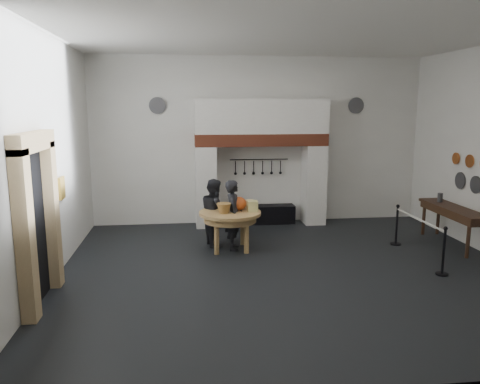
{
  "coord_description": "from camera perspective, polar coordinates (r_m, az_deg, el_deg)",
  "views": [
    {
      "loc": [
        -2.04,
        -8.64,
        3.21
      ],
      "look_at": [
        -0.84,
        1.28,
        1.35
      ],
      "focal_mm": 35.0,
      "sensor_mm": 36.0,
      "label": 1
    }
  ],
  "objects": [
    {
      "name": "utensil_rail",
      "position": [
        12.81,
        2.34,
        3.99
      ],
      "size": [
        1.6,
        0.02,
        0.02
      ],
      "primitive_type": "cylinder",
      "rotation": [
        0.0,
        1.57,
        0.0
      ],
      "color": "black",
      "rests_on": "wall_back"
    },
    {
      "name": "work_table",
      "position": [
        10.44,
        -1.22,
        -2.58
      ],
      "size": [
        1.42,
        1.42,
        0.07
      ],
      "primitive_type": "cylinder",
      "rotation": [
        0.0,
        0.0,
        -0.03
      ],
      "color": "tan",
      "rests_on": "floor"
    },
    {
      "name": "copper_pan_c",
      "position": [
        11.94,
        26.2,
        3.41
      ],
      "size": [
        0.03,
        0.3,
        0.3
      ],
      "primitive_type": "cylinder",
      "rotation": [
        0.0,
        1.57,
        0.0
      ],
      "color": "#C6662D",
      "rests_on": "wall_right"
    },
    {
      "name": "chimney_pier_left",
      "position": [
        12.49,
        -4.18,
        0.67
      ],
      "size": [
        0.55,
        0.7,
        2.15
      ],
      "primitive_type": "cube",
      "color": "silver",
      "rests_on": "floor"
    },
    {
      "name": "barrier_post_near",
      "position": [
        9.78,
        23.58,
        -6.76
      ],
      "size": [
        0.05,
        0.05,
        0.9
      ],
      "primitive_type": "cylinder",
      "color": "black",
      "rests_on": "floor"
    },
    {
      "name": "bread_loaf",
      "position": [
        10.75,
        -1.94,
        -1.65
      ],
      "size": [
        0.31,
        0.18,
        0.13
      ],
      "primitive_type": "ellipsoid",
      "color": "brown",
      "rests_on": "work_table"
    },
    {
      "name": "door_jamb_near",
      "position": [
        7.57,
        -24.74,
        -5.06
      ],
      "size": [
        0.22,
        0.3,
        2.6
      ],
      "primitive_type": "cube",
      "color": "tan",
      "rests_on": "floor"
    },
    {
      "name": "door_jamb_far",
      "position": [
        8.87,
        -22.02,
        -2.67
      ],
      "size": [
        0.22,
        0.3,
        2.6
      ],
      "primitive_type": "cube",
      "color": "tan",
      "rests_on": "floor"
    },
    {
      "name": "pewter_plate_mid",
      "position": [
        11.76,
        26.79,
        0.8
      ],
      "size": [
        0.03,
        0.4,
        0.4
      ],
      "primitive_type": "cylinder",
      "rotation": [
        0.0,
        1.57,
        0.0
      ],
      "color": "#4C4C51",
      "rests_on": "wall_right"
    },
    {
      "name": "wall_left",
      "position": [
        9.04,
        -22.68,
        3.63
      ],
      "size": [
        0.02,
        8.0,
        4.5
      ],
      "primitive_type": "cube",
      "color": "silver",
      "rests_on": "floor"
    },
    {
      "name": "door_lintel",
      "position": [
        8.01,
        -23.97,
        5.64
      ],
      "size": [
        0.22,
        1.7,
        0.3
      ],
      "primitive_type": "cube",
      "color": "tan",
      "rests_on": "door_jamb_near"
    },
    {
      "name": "pewter_plate_back_left",
      "position": [
        12.62,
        -10.04,
        10.34
      ],
      "size": [
        0.44,
        0.03,
        0.44
      ],
      "primitive_type": "cylinder",
      "rotation": [
        1.57,
        0.0,
        0.0
      ],
      "color": "#4C4C51",
      "rests_on": "wall_back"
    },
    {
      "name": "copper_pan_d",
      "position": [
        12.4,
        24.83,
        3.74
      ],
      "size": [
        0.03,
        0.28,
        0.28
      ],
      "primitive_type": "cylinder",
      "rotation": [
        0.0,
        1.57,
        0.0
      ],
      "color": "#C6662D",
      "rests_on": "wall_right"
    },
    {
      "name": "pewter_jug",
      "position": [
        12.3,
        23.2,
        -0.62
      ],
      "size": [
        0.12,
        0.12,
        0.22
      ],
      "primitive_type": "cylinder",
      "color": "#49494E",
      "rests_on": "side_table"
    },
    {
      "name": "wall_back",
      "position": [
        12.84,
        2.3,
        6.25
      ],
      "size": [
        9.0,
        0.02,
        4.5
      ],
      "primitive_type": "cube",
      "color": "silver",
      "rests_on": "floor"
    },
    {
      "name": "chimney_pier_right",
      "position": [
        12.96,
        8.96,
        0.93
      ],
      "size": [
        0.55,
        0.7,
        2.15
      ],
      "primitive_type": "cube",
      "color": "silver",
      "rests_on": "floor"
    },
    {
      "name": "visitor_far",
      "position": [
        10.84,
        -3.12,
        -2.45
      ],
      "size": [
        0.73,
        0.86,
        1.55
      ],
      "primitive_type": "imported",
      "rotation": [
        0.0,
        0.0,
        1.78
      ],
      "color": "#212227",
      "rests_on": "floor"
    },
    {
      "name": "wicker_basket",
      "position": [
        10.25,
        -1.98,
        -2.0
      ],
      "size": [
        0.33,
        0.33,
        0.22
      ],
      "primitive_type": "cone",
      "rotation": [
        3.14,
        0.0,
        -0.03
      ],
      "color": "#A3793B",
      "rests_on": "work_table"
    },
    {
      "name": "cheese_block_small",
      "position": [
        10.71,
        1.2,
        -1.5
      ],
      "size": [
        0.18,
        0.18,
        0.2
      ],
      "primitive_type": "cube",
      "color": "#ECD18D",
      "rests_on": "work_table"
    },
    {
      "name": "ceiling",
      "position": [
        8.97,
        6.7,
        18.75
      ],
      "size": [
        9.0,
        8.0,
        0.02
      ],
      "primitive_type": "cube",
      "color": "silver",
      "rests_on": "wall_back"
    },
    {
      "name": "hearth_brick_band",
      "position": [
        12.49,
        2.56,
        6.4
      ],
      "size": [
        3.5,
        0.72,
        0.32
      ],
      "primitive_type": "cube",
      "color": "#9E442B",
      "rests_on": "chimney_pier_left"
    },
    {
      "name": "wall_plaque",
      "position": [
        9.88,
        -20.9,
        0.46
      ],
      "size": [
        0.05,
        0.34,
        0.44
      ],
      "primitive_type": "cube",
      "color": "gold",
      "rests_on": "wall_left"
    },
    {
      "name": "side_table",
      "position": [
        11.83,
        24.59,
        -1.84
      ],
      "size": [
        0.55,
        2.2,
        0.06
      ],
      "primitive_type": "cube",
      "color": "#392315",
      "rests_on": "floor"
    },
    {
      "name": "door_recess",
      "position": [
        8.25,
        -23.84,
        -4.11
      ],
      "size": [
        0.04,
        1.1,
        2.5
      ],
      "primitive_type": "cube",
      "color": "black",
      "rests_on": "floor"
    },
    {
      "name": "visitor_near",
      "position": [
        10.48,
        -0.79,
        -2.8
      ],
      "size": [
        0.44,
        0.62,
        1.58
      ],
      "primitive_type": "imported",
      "rotation": [
        0.0,
        0.0,
        1.45
      ],
      "color": "black",
      "rests_on": "floor"
    },
    {
      "name": "pumpkin",
      "position": [
        10.52,
        -0.2,
        -1.42
      ],
      "size": [
        0.36,
        0.36,
        0.31
      ],
      "primitive_type": "ellipsoid",
      "color": "#CF4F1D",
      "rests_on": "work_table"
    },
    {
      "name": "barrier_rope",
      "position": [
        10.51,
        21.01,
        -3.14
      ],
      "size": [
        0.04,
        2.0,
        0.04
      ],
      "primitive_type": "cylinder",
      "rotation": [
        1.57,
        0.0,
        0.0
      ],
      "color": "silver",
      "rests_on": "barrier_post_near"
    },
    {
      "name": "cheese_block_big",
      "position": [
        10.42,
        1.54,
        -1.73
      ],
      "size": [
        0.22,
        0.22,
        0.24
      ],
      "primitive_type": "cube",
      "color": "#D6D27F",
      "rests_on": "work_table"
    },
    {
      "name": "wall_front",
      "position": [
        5.16,
        16.55,
        -0.61
      ],
      "size": [
        9.0,
        0.02,
        4.5
      ],
      "primitive_type": "cube",
      "color": "silver",
      "rests_on": "floor"
    },
    {
      "name": "pewter_plate_right",
      "position": [
        12.25,
        25.26,
        1.27
      ],
      "size": [
        0.03,
        0.4,
        0.4
      ],
      "primitive_type": "cylinder",
      "rotation": [
        0.0,
        1.57,
        0.0
      ],
      "color": "#4C4C51",
      "rests_on": "wall_right"
    },
    {
      "name": "floor",
      "position": [
        9.44,
        6.11,
        -9.4
      ],
      "size": [
        9.0,
        8.0,
        0.02
      ],
      "primitive_type": "cube",
      "color": "black",
      "rests_on": "ground"
    },
    {
      "name": "pewter_plate_back_right",
      "position": [
        13.46,
        13.97,
        10.19
      ],
      "size": [
        0.44,
        0.03,
        0.44
      ],
      "primitive_type": "cylinder",
      "rotation": [
        1.57,
        0.0,
        0.0
      ],
      "color": "#4C4C51",
      "rests_on": "wall_back"
    },
    {
      "name": "chimney_hood",
      "position": [
        12.46,
        2.58,
        9.2
      ],
      "size": [
        3.5,
        0.7,
        0.9
      ],
      "primitive_type": "cube",
      "color": "silver",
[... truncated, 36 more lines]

